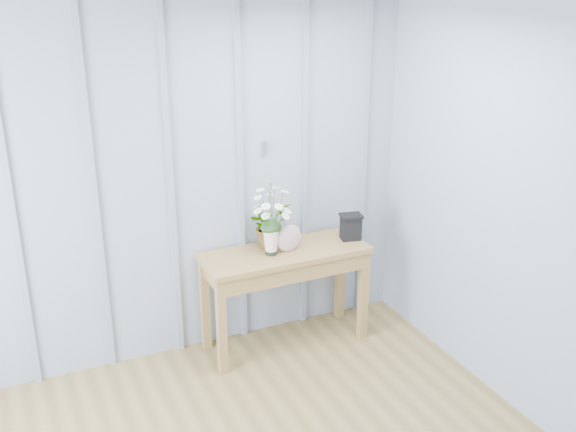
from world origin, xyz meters
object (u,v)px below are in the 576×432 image
felt_disc_vessel (289,238)px  carved_box (351,227)px  daisy_vase (271,210)px  sideboard (285,265)px

felt_disc_vessel → carved_box: felt_disc_vessel is taller
daisy_vase → carved_box: 0.68m
daisy_vase → felt_disc_vessel: 0.27m
sideboard → felt_disc_vessel: (0.02, -0.02, 0.21)m
daisy_vase → felt_disc_vessel: (0.14, -0.01, -0.23)m
felt_disc_vessel → carved_box: 0.51m
sideboard → carved_box: (0.53, -0.01, 0.21)m
daisy_vase → felt_disc_vessel: daisy_vase is taller
sideboard → carved_box: carved_box is taller
carved_box → daisy_vase: bearing=-179.4°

